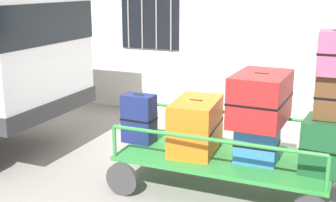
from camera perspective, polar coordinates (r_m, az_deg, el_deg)
The scene contains 9 objects.
ground_plane at distance 6.00m, azimuth 2.13°, elevation -9.67°, with size 40.00×40.00×0.00m, color gray.
luggage_cart at distance 5.56m, azimuth 7.19°, elevation -7.50°, with size 2.58×1.29×0.46m.
cart_railing at distance 5.42m, azimuth 7.32°, elevation -3.54°, with size 2.46×1.16×0.40m.
suitcase_left_bottom at distance 5.85m, azimuth -3.69°, elevation -2.22°, with size 0.43×0.28×0.64m.
suitcase_midleft_bottom at distance 5.57m, azimuth 3.56°, elevation -3.09°, with size 0.60×0.92×0.64m.
suitcase_center_bottom at distance 5.34m, azimuth 11.21°, elevation -5.24°, with size 0.49×0.40×0.45m.
suitcase_center_middle at distance 5.25m, azimuth 11.65°, elevation 0.34°, with size 0.61×0.91×0.59m.
suitcase_midright_bottom at distance 5.24m, azimuth 19.67°, elevation -5.35°, with size 0.58×0.57×0.60m.
suitcase_midright_middle at distance 5.11m, azimuth 20.21°, elevation 0.51°, with size 0.40×0.30×0.49m.
Camera 1 is at (1.95, -5.11, 2.47)m, focal length 48.10 mm.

